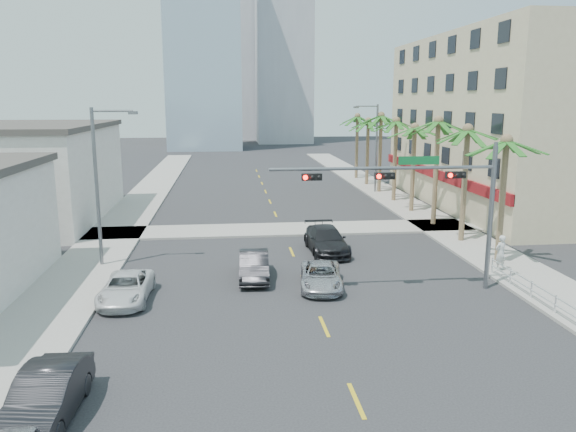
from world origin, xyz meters
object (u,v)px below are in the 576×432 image
(car_parked_far, at_px, (126,288))
(pedestrian, at_px, (500,253))
(car_lane_center, at_px, (321,276))
(car_parked_mid, at_px, (46,396))
(traffic_signal_mast, at_px, (430,191))
(car_lane_left, at_px, (254,266))
(car_lane_right, at_px, (326,240))

(car_parked_far, height_order, pedestrian, pedestrian)
(car_lane_center, bearing_deg, car_parked_mid, -124.81)
(traffic_signal_mast, xyz_separation_m, car_lane_left, (-8.41, 2.86, -4.33))
(car_lane_left, bearing_deg, car_lane_right, 47.55)
(car_lane_right, bearing_deg, car_parked_far, -147.08)
(car_parked_mid, xyz_separation_m, pedestrian, (20.34, 12.52, 0.37))
(traffic_signal_mast, xyz_separation_m, car_parked_mid, (-15.18, -10.03, -4.29))
(pedestrian, bearing_deg, car_parked_mid, 11.18)
(traffic_signal_mast, height_order, car_parked_far, traffic_signal_mast)
(traffic_signal_mast, xyz_separation_m, car_lane_right, (-3.65, 7.71, -4.27))
(car_parked_far, xyz_separation_m, pedestrian, (19.76, 2.36, 0.49))
(car_parked_mid, bearing_deg, car_lane_left, 64.29)
(car_lane_left, distance_m, car_lane_center, 3.80)
(car_lane_left, relative_size, car_lane_center, 0.99)
(traffic_signal_mast, distance_m, car_lane_right, 9.54)
(car_lane_center, distance_m, pedestrian, 10.36)
(car_parked_mid, height_order, pedestrian, pedestrian)
(car_parked_mid, xyz_separation_m, car_parked_far, (0.58, 10.15, -0.12))
(car_parked_mid, relative_size, pedestrian, 2.35)
(car_lane_right, bearing_deg, car_lane_center, -103.96)
(pedestrian, bearing_deg, car_lane_right, -51.12)
(car_parked_mid, height_order, car_lane_left, car_parked_mid)
(car_lane_center, bearing_deg, car_parked_far, -166.96)
(car_lane_right, height_order, pedestrian, pedestrian)
(pedestrian, bearing_deg, car_parked_far, -13.60)
(car_parked_mid, relative_size, car_parked_far, 1.00)
(car_parked_far, height_order, car_lane_center, car_parked_far)
(traffic_signal_mast, relative_size, car_lane_left, 2.52)
(traffic_signal_mast, distance_m, pedestrian, 6.93)
(car_lane_left, height_order, car_lane_right, car_lane_right)
(traffic_signal_mast, height_order, car_lane_center, traffic_signal_mast)
(car_parked_far, xyz_separation_m, car_lane_right, (10.96, 7.59, 0.14))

